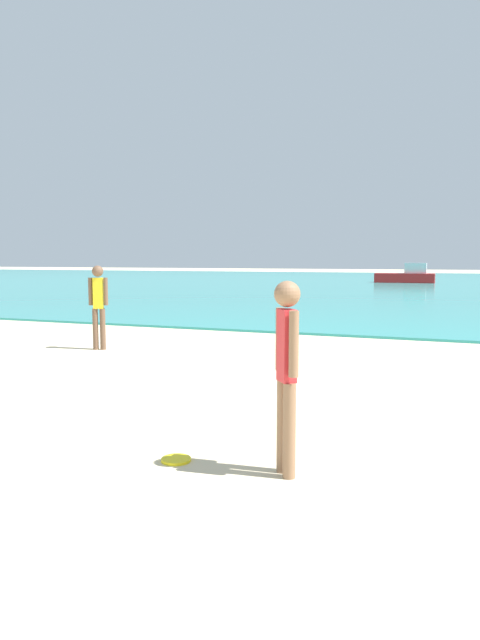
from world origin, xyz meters
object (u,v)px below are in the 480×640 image
(person_standing, at_px, (287,366))
(frisbee, at_px, (176,460))
(person_distant, at_px, (98,302))
(boat_far, at_px, (407,276))

(person_standing, xyz_separation_m, frisbee, (-0.98, -0.05, -0.89))
(person_distant, bearing_deg, boat_far, -116.54)
(person_distant, bearing_deg, person_standing, 115.29)
(boat_far, bearing_deg, frisbee, 91.61)
(frisbee, distance_m, boat_far, 38.18)
(frisbee, relative_size, person_distant, 0.16)
(person_distant, relative_size, boat_far, 0.39)
(person_standing, xyz_separation_m, boat_far, (-2.54, 38.10, -0.35))
(person_distant, distance_m, boat_far, 33.34)
(frisbee, height_order, person_distant, person_distant)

